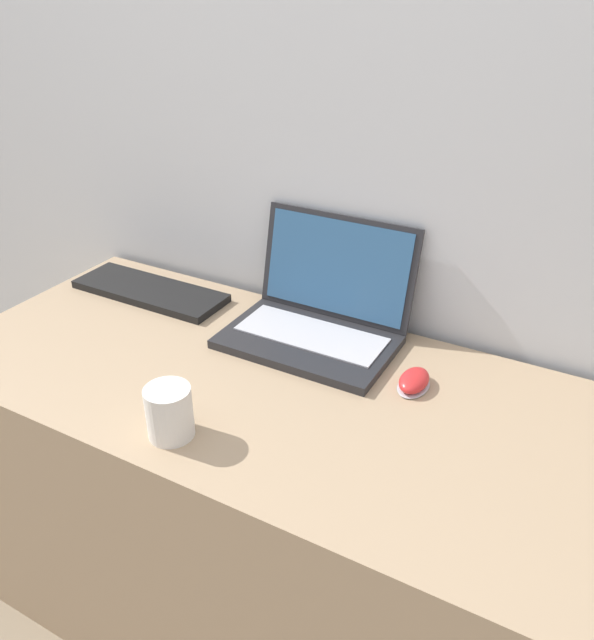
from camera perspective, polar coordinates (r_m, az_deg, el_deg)
wall_back at (r=1.42m, az=5.03°, el=18.71°), size 7.00×0.04×2.50m
desk at (r=1.56m, az=-2.31°, el=-17.14°), size 1.47×0.66×0.76m
laptop at (r=1.43m, az=2.01°, el=0.65°), size 0.38×0.30×0.26m
drink_cup at (r=1.16m, az=-11.60°, el=-8.18°), size 0.09×0.09×0.10m
computer_mouse at (r=1.30m, az=10.65°, el=-5.52°), size 0.06×0.10×0.03m
external_keyboard at (r=1.68m, az=-13.30°, el=2.60°), size 0.42×0.14×0.02m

